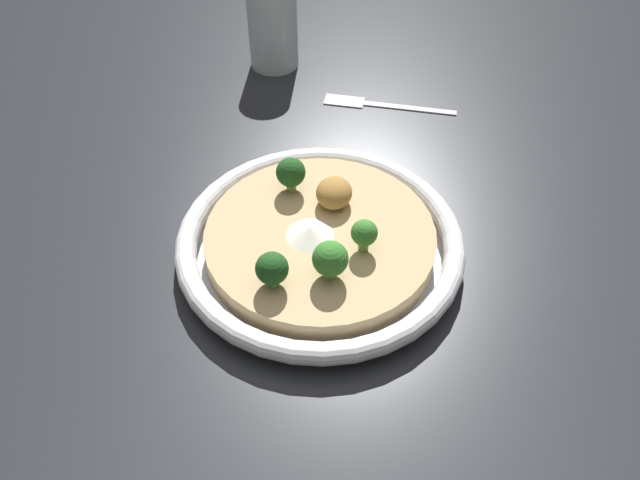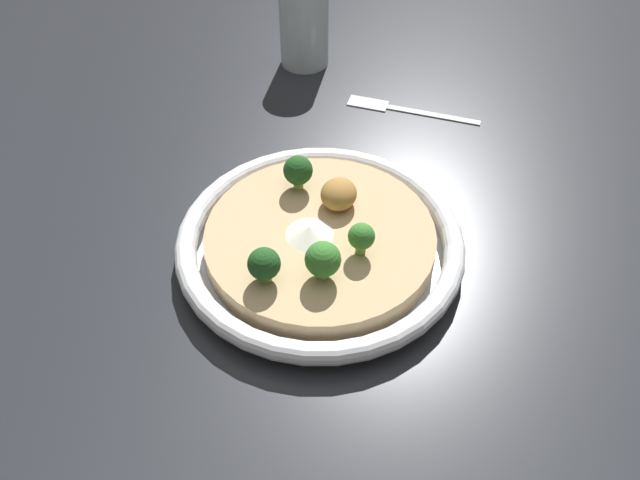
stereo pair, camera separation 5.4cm
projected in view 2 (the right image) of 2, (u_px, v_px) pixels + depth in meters
name	position (u px, v px, depth m)	size (l,w,h in m)	color
ground_plane	(320.00, 254.00, 0.69)	(6.00, 6.00, 0.00)	#23262B
risotto_bowl	(320.00, 242.00, 0.68)	(0.31, 0.31, 0.04)	silver
cheese_sprinkle	(309.00, 231.00, 0.66)	(0.05, 0.05, 0.01)	white
crispy_onion_garnish	(339.00, 194.00, 0.69)	(0.04, 0.04, 0.03)	#A37538
broccoli_right	(298.00, 171.00, 0.70)	(0.03, 0.03, 0.04)	#759E4C
broccoli_front	(361.00, 237.00, 0.63)	(0.03, 0.03, 0.04)	#759E4C
broccoli_back_left	(264.00, 264.00, 0.61)	(0.03, 0.03, 0.04)	#759E4C
broccoli_front_left	(323.00, 260.00, 0.61)	(0.04, 0.04, 0.04)	#759E4C
drinking_glass	(304.00, 23.00, 0.93)	(0.07, 0.07, 0.13)	silver
fork_utensil	(398.00, 108.00, 0.88)	(0.03, 0.19, 0.00)	#B7B7BC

